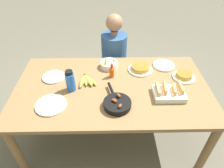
{
  "coord_description": "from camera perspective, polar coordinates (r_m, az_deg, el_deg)",
  "views": [
    {
      "loc": [
        -0.03,
        -1.39,
        1.9
      ],
      "look_at": [
        0.0,
        0.0,
        0.75
      ],
      "focal_mm": 32.0,
      "sensor_mm": 36.0,
      "label": 1
    }
  ],
  "objects": [
    {
      "name": "frittata_plate_center",
      "position": [
        2.03,
        8.08,
        4.47
      ],
      "size": [
        0.24,
        0.24,
        0.06
      ],
      "color": "silver",
      "rests_on": "dining_table"
    },
    {
      "name": "ground_plane",
      "position": [
        2.35,
        0.0,
        -14.23
      ],
      "size": [
        14.0,
        14.0,
        0.0
      ],
      "primitive_type": "plane",
      "color": "#666051"
    },
    {
      "name": "empty_plate_near_front",
      "position": [
        1.71,
        -17.06,
        -5.74
      ],
      "size": [
        0.25,
        0.25,
        0.02
      ],
      "color": "silver",
      "rests_on": "dining_table"
    },
    {
      "name": "skillet",
      "position": [
        1.62,
        1.46,
        -5.58
      ],
      "size": [
        0.23,
        0.37,
        0.08
      ],
      "rotation": [
        0.0,
        0.0,
        1.83
      ],
      "color": "black",
      "rests_on": "dining_table"
    },
    {
      "name": "empty_plate_far_left",
      "position": [
        2.15,
        14.58,
        5.18
      ],
      "size": [
        0.22,
        0.22,
        0.02
      ],
      "color": "silver",
      "rests_on": "dining_table"
    },
    {
      "name": "empty_plate_far_right",
      "position": [
        2.0,
        -16.35,
        1.95
      ],
      "size": [
        0.21,
        0.21,
        0.02
      ],
      "color": "silver",
      "rests_on": "dining_table"
    },
    {
      "name": "melon_tray",
      "position": [
        1.78,
        15.94,
        -2.45
      ],
      "size": [
        0.26,
        0.19,
        0.1
      ],
      "color": "silver",
      "rests_on": "dining_table"
    },
    {
      "name": "water_bottle",
      "position": [
        1.77,
        -11.82,
        0.82
      ],
      "size": [
        0.08,
        0.08,
        0.2
      ],
      "color": "blue",
      "rests_on": "dining_table"
    },
    {
      "name": "person_figure",
      "position": [
        2.54,
        0.57,
        5.27
      ],
      "size": [
        0.33,
        0.33,
        1.13
      ],
      "color": "black",
      "rests_on": "ground_plane"
    },
    {
      "name": "fruit_bowl_mango",
      "position": [
        2.05,
        -0.86,
        5.69
      ],
      "size": [
        0.18,
        0.18,
        0.11
      ],
      "color": "silver",
      "rests_on": "dining_table"
    },
    {
      "name": "frittata_plate_side",
      "position": [
        2.03,
        19.9,
        2.19
      ],
      "size": [
        0.21,
        0.21,
        0.05
      ],
      "color": "silver",
      "rests_on": "dining_table"
    },
    {
      "name": "hot_sauce_bottle",
      "position": [
        1.9,
        -0.0,
        3.6
      ],
      "size": [
        0.05,
        0.05,
        0.14
      ],
      "color": "#C64C0F",
      "rests_on": "dining_table"
    },
    {
      "name": "dining_table",
      "position": [
        1.88,
        0.0,
        -2.65
      ],
      "size": [
        1.77,
        0.99,
        0.72
      ],
      "color": "olive",
      "rests_on": "ground_plane"
    },
    {
      "name": "banana_bunch",
      "position": [
        1.88,
        -7.3,
        1.02
      ],
      "size": [
        0.18,
        0.2,
        0.04
      ],
      "color": "gold",
      "rests_on": "dining_table"
    }
  ]
}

